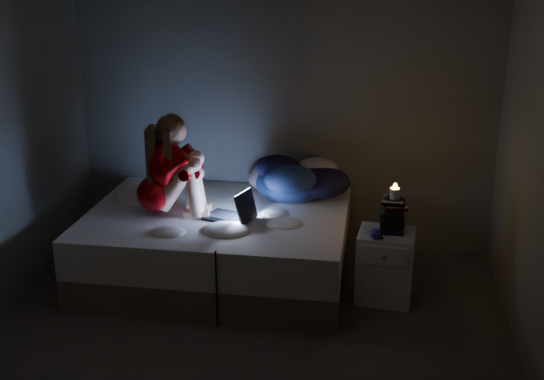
% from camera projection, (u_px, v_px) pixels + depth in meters
% --- Properties ---
extents(floor, '(3.60, 3.80, 0.02)m').
position_uv_depth(floor, '(240.00, 356.00, 4.40)').
color(floor, '#3A332F').
rests_on(floor, ground).
extents(wall_back, '(3.60, 0.02, 2.60)m').
position_uv_depth(wall_back, '(283.00, 100.00, 5.75)').
color(wall_back, '#5E635B').
rests_on(wall_back, ground).
extents(wall_front, '(3.60, 0.02, 2.60)m').
position_uv_depth(wall_front, '(116.00, 333.00, 2.19)').
color(wall_front, '#5E635B').
rests_on(wall_front, ground).
extents(bed, '(2.02, 1.51, 0.55)m').
position_uv_depth(bed, '(218.00, 245.00, 5.39)').
color(bed, beige).
rests_on(bed, ground).
extents(pillow, '(0.40, 0.28, 0.11)m').
position_uv_depth(pillow, '(147.00, 192.00, 5.57)').
color(pillow, silver).
rests_on(pillow, bed).
extents(woman, '(0.53, 0.38, 0.80)m').
position_uv_depth(woman, '(156.00, 165.00, 5.14)').
color(woman, '#6F0004').
rests_on(woman, bed).
extents(laptop, '(0.42, 0.35, 0.25)m').
position_uv_depth(laptop, '(228.00, 204.00, 5.12)').
color(laptop, black).
rests_on(laptop, bed).
extents(clothes_pile, '(0.75, 0.66, 0.38)m').
position_uv_depth(clothes_pile, '(292.00, 176.00, 5.55)').
color(clothes_pile, navy).
rests_on(clothes_pile, bed).
extents(nightstand, '(0.44, 0.39, 0.54)m').
position_uv_depth(nightstand, '(385.00, 266.00, 5.04)').
color(nightstand, silver).
rests_on(nightstand, ground).
extents(book_stack, '(0.19, 0.25, 0.25)m').
position_uv_depth(book_stack, '(393.00, 215.00, 4.94)').
color(book_stack, black).
rests_on(book_stack, nightstand).
extents(candle, '(0.07, 0.07, 0.08)m').
position_uv_depth(candle, '(395.00, 193.00, 4.89)').
color(candle, beige).
rests_on(candle, book_stack).
extents(phone, '(0.11, 0.15, 0.01)m').
position_uv_depth(phone, '(377.00, 235.00, 4.89)').
color(phone, black).
rests_on(phone, nightstand).
extents(blue_orb, '(0.08, 0.08, 0.08)m').
position_uv_depth(blue_orb, '(377.00, 234.00, 4.82)').
color(blue_orb, '#333291').
rests_on(blue_orb, nightstand).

